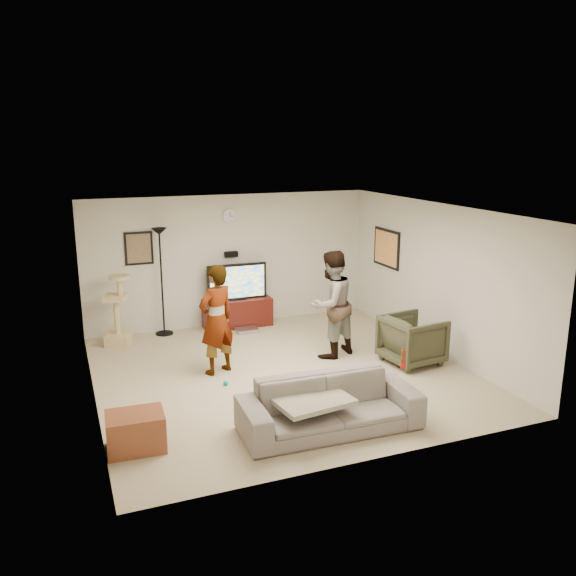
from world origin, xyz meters
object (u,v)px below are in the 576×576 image
object	(u,v)px
person_right	(331,304)
beer_bottle	(403,360)
armchair	(412,340)
person_left	(217,320)
side_table	(136,431)
floor_lamp	(162,282)
tv	(237,282)
sofa	(330,405)
cat_tree	(116,310)
tv_stand	(237,313)

from	to	relation	value
person_right	beer_bottle	size ratio (longest dim) A/B	7.08
beer_bottle	armchair	bearing A→B (deg)	52.97
person_left	person_right	size ratio (longest dim) A/B	0.96
beer_bottle	side_table	xyz separation A→B (m)	(-3.32, 0.39, -0.56)
floor_lamp	beer_bottle	world-z (taller)	floor_lamp
tv	beer_bottle	size ratio (longest dim) A/B	4.59
armchair	person_right	bearing A→B (deg)	47.35
sofa	armchair	bearing A→B (deg)	37.27
floor_lamp	person_right	xyz separation A→B (m)	(2.37, -2.14, -0.10)
sofa	side_table	bearing A→B (deg)	172.33
person_left	beer_bottle	world-z (taller)	person_left
cat_tree	person_right	xyz separation A→B (m)	(3.22, -1.86, 0.26)
armchair	sofa	bearing A→B (deg)	118.77
cat_tree	person_left	size ratio (longest dim) A/B	0.74
tv_stand	sofa	world-z (taller)	sofa
tv_stand	side_table	size ratio (longest dim) A/B	1.98
cat_tree	beer_bottle	bearing A→B (deg)	-53.35
person_left	beer_bottle	xyz separation A→B (m)	(1.83, -2.31, -0.07)
person_left	person_right	world-z (taller)	person_right
person_right	side_table	world-z (taller)	person_right
armchair	cat_tree	bearing A→B (deg)	51.88
tv	floor_lamp	world-z (taller)	floor_lamp
floor_lamp	side_table	world-z (taller)	floor_lamp
side_table	beer_bottle	bearing A→B (deg)	-6.72
sofa	armchair	distance (m)	2.69
person_left	person_right	xyz separation A→B (m)	(1.93, 0.03, 0.04)
tv_stand	cat_tree	distance (m)	2.29
floor_lamp	beer_bottle	size ratio (longest dim) A/B	7.87
side_table	person_left	bearing A→B (deg)	52.19
cat_tree	armchair	distance (m)	5.04
floor_lamp	person_left	distance (m)	2.22
person_right	sofa	distance (m)	2.65
sofa	tv_stand	bearing A→B (deg)	90.03
cat_tree	sofa	distance (m)	4.70
tv_stand	floor_lamp	distance (m)	1.57
sofa	armchair	world-z (taller)	armchair
tv_stand	armchair	bearing A→B (deg)	-54.65
sofa	person_right	bearing A→B (deg)	66.32
floor_lamp	side_table	size ratio (longest dim) A/B	3.00
person_left	armchair	size ratio (longest dim) A/B	1.98
cat_tree	beer_bottle	xyz separation A→B (m)	(3.12, -4.19, 0.15)
person_right	armchair	bearing A→B (deg)	121.62
side_table	tv_stand	bearing A→B (deg)	58.81
tv_stand	beer_bottle	xyz separation A→B (m)	(0.87, -4.43, 0.50)
tv	side_table	xyz separation A→B (m)	(-2.44, -4.04, -0.66)
tv_stand	person_right	size ratio (longest dim) A/B	0.74
person_left	person_right	bearing A→B (deg)	156.75
floor_lamp	armchair	size ratio (longest dim) A/B	2.30
beer_bottle	floor_lamp	bearing A→B (deg)	116.89
sofa	armchair	xyz separation A→B (m)	(2.19, 1.55, 0.06)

